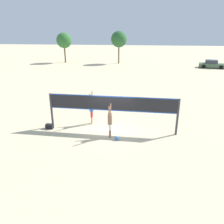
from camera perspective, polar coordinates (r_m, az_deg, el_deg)
ground_plane at (r=14.44m, az=0.00°, el=-4.82°), size 200.00×200.00×0.00m
volleyball_net at (r=13.83m, az=0.00°, el=1.35°), size 8.30×0.14×2.35m
player_spiker at (r=13.17m, az=-0.54°, el=-2.22°), size 0.28×0.69×2.06m
player_blocker at (r=15.12m, az=-5.38°, el=1.22°), size 0.28×0.72×2.28m
volleyball at (r=13.16m, az=1.27°, el=-6.86°), size 0.24×0.24×0.24m
gear_bag at (r=15.24m, az=-16.00°, el=-3.62°), size 0.49×0.30×0.31m
parked_car_near at (r=44.08m, az=24.67°, el=11.22°), size 4.83×2.77×1.40m
tree_left_cluster at (r=45.92m, az=1.82°, el=18.45°), size 3.17×3.17×6.36m
tree_right_cluster at (r=48.42m, az=-12.43°, el=17.77°), size 3.12×3.12×6.05m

